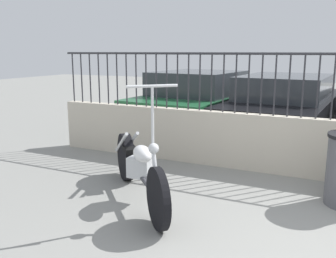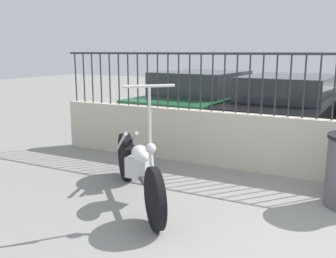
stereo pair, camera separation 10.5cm
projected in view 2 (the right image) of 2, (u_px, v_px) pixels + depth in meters
motorcycle_dark_grey at (136, 166)px, 4.58m from camera, size 1.65×1.72×1.45m
car_green at (204, 100)px, 8.68m from camera, size 2.25×4.27×1.32m
car_black at (289, 106)px, 7.65m from camera, size 2.01×4.65×1.29m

